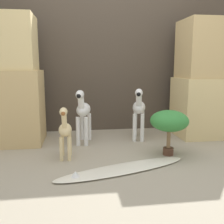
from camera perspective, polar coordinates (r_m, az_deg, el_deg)
The scene contains 9 objects.
ground_plane at distance 2.70m, azimuth 2.95°, elevation -11.02°, with size 14.00×14.00×0.00m, color #9E937F.
wall_back at distance 3.97m, azimuth -1.01°, elevation 11.93°, with size 6.40×0.08×2.20m.
rock_pillar_left at distance 3.49m, azimuth -21.62°, elevation 5.51°, with size 0.80×0.63×1.57m.
rock_pillar_right at distance 3.84m, azimuth 19.89°, elevation 6.18°, with size 0.80×0.63×1.57m.
zebra_right at distance 3.45m, azimuth 5.87°, elevation 0.63°, with size 0.26×0.51×0.69m.
zebra_left at distance 3.27m, azimuth -6.31°, elevation 0.11°, with size 0.24×0.51×0.69m.
giraffe_figurine at distance 2.76m, azimuth -10.19°, elevation -3.86°, with size 0.14×0.38×0.57m.
potted_palm_front at distance 2.89m, azimuth 12.36°, elevation -2.09°, with size 0.41×0.41×0.50m.
surfboard at distance 2.52m, azimuth 2.24°, elevation -12.24°, with size 1.36×0.65×0.07m.
Camera 1 is at (-0.49, -2.47, 0.97)m, focal length 42.00 mm.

